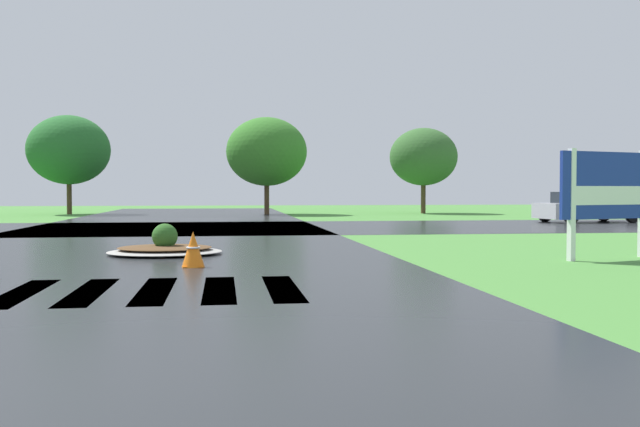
% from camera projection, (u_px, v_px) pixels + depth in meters
% --- Properties ---
extents(asphalt_roadway, '(10.90, 80.00, 0.01)m').
position_uv_depth(asphalt_roadway, '(128.00, 262.00, 14.10)').
color(asphalt_roadway, '#232628').
rests_on(asphalt_roadway, ground).
extents(asphalt_cross_road, '(90.00, 9.81, 0.01)m').
position_uv_depth(asphalt_cross_road, '(172.00, 228.00, 26.50)').
color(asphalt_cross_road, '#232628').
rests_on(asphalt_cross_road, ground).
extents(crosswalk_stripes, '(5.85, 2.87, 0.01)m').
position_uv_depth(crosswalk_stripes, '(89.00, 292.00, 10.02)').
color(crosswalk_stripes, white).
rests_on(crosswalk_stripes, ground).
extents(estate_billboard, '(2.43, 0.84, 2.24)m').
position_uv_depth(estate_billboard, '(608.00, 190.00, 14.70)').
color(estate_billboard, white).
rests_on(estate_billboard, ground).
extents(median_island, '(2.49, 2.17, 0.68)m').
position_uv_depth(median_island, '(165.00, 248.00, 15.77)').
color(median_island, '#9E9B93').
rests_on(median_island, ground).
extents(car_dark_suv, '(4.61, 2.61, 1.32)m').
position_uv_depth(car_dark_suv, '(587.00, 208.00, 31.31)').
color(car_dark_suv, '#B7B7BF').
rests_on(car_dark_suv, ground).
extents(traffic_cone, '(0.42, 0.42, 0.66)m').
position_uv_depth(traffic_cone, '(193.00, 250.00, 13.19)').
color(traffic_cone, orange).
rests_on(traffic_cone, ground).
extents(background_treeline, '(35.35, 6.28, 5.66)m').
position_uv_depth(background_treeline, '(137.00, 151.00, 40.74)').
color(background_treeline, '#4C3823').
rests_on(background_treeline, ground).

